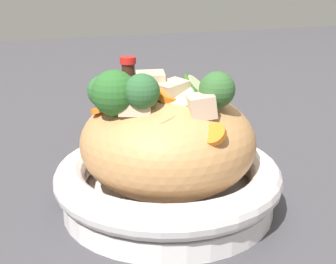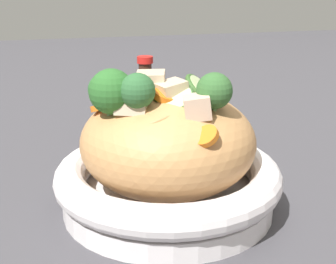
# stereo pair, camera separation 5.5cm
# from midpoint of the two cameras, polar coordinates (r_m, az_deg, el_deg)

# --- Properties ---
(ground_plane) EXTENTS (3.00, 3.00, 0.00)m
(ground_plane) POSITION_cam_midpoint_polar(r_m,az_deg,el_deg) (0.59, -2.71, -8.79)
(ground_plane) COLOR #3F3D42
(serving_bowl) EXTENTS (0.26, 0.26, 0.06)m
(serving_bowl) POSITION_cam_midpoint_polar(r_m,az_deg,el_deg) (0.58, -2.76, -6.05)
(serving_bowl) COLOR white
(serving_bowl) RESTS_ON ground_plane
(noodle_heap) EXTENTS (0.20, 0.20, 0.12)m
(noodle_heap) POSITION_cam_midpoint_polar(r_m,az_deg,el_deg) (0.56, -2.85, -1.17)
(noodle_heap) COLOR tan
(noodle_heap) RESTS_ON serving_bowl
(broccoli_florets) EXTENTS (0.16, 0.11, 0.06)m
(broccoli_florets) POSITION_cam_midpoint_polar(r_m,az_deg,el_deg) (0.51, -6.37, 4.48)
(broccoli_florets) COLOR #9BC16E
(broccoli_florets) RESTS_ON serving_bowl
(carrot_coins) EXTENTS (0.15, 0.19, 0.05)m
(carrot_coins) POSITION_cam_midpoint_polar(r_m,az_deg,el_deg) (0.54, -3.75, 3.18)
(carrot_coins) COLOR orange
(carrot_coins) RESTS_ON serving_bowl
(zucchini_slices) EXTENTS (0.10, 0.10, 0.04)m
(zucchini_slices) POSITION_cam_midpoint_polar(r_m,az_deg,el_deg) (0.54, -0.51, 4.57)
(zucchini_slices) COLOR beige
(zucchini_slices) RESTS_ON serving_bowl
(chicken_chunks) EXTENTS (0.10, 0.10, 0.04)m
(chicken_chunks) POSITION_cam_midpoint_polar(r_m,az_deg,el_deg) (0.52, -3.98, 4.25)
(chicken_chunks) COLOR beige
(chicken_chunks) RESTS_ON serving_bowl
(soy_sauce_bottle) EXTENTS (0.05, 0.05, 0.14)m
(soy_sauce_bottle) POSITION_cam_midpoint_polar(r_m,az_deg,el_deg) (0.81, -6.47, 3.12)
(soy_sauce_bottle) COLOR #381E14
(soy_sauce_bottle) RESTS_ON ground_plane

